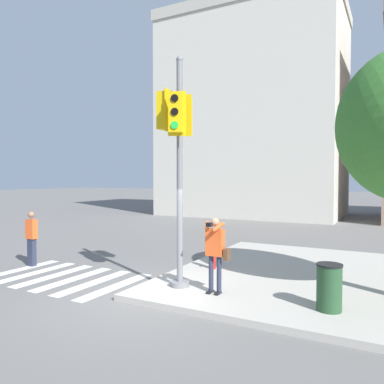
% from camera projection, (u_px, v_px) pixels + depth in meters
% --- Properties ---
extents(ground_plane, '(160.00, 160.00, 0.00)m').
position_uv_depth(ground_plane, '(145.00, 298.00, 8.61)').
color(ground_plane, slate).
extents(sidewalk_corner, '(8.00, 8.00, 0.14)m').
position_uv_depth(sidewalk_corner, '(328.00, 278.00, 10.04)').
color(sidewalk_corner, '#ADA89E').
rests_on(sidewalk_corner, ground_plane).
extents(crosswalk_stripes, '(4.08, 2.73, 0.01)m').
position_uv_depth(crosswalk_stripes, '(64.00, 277.00, 10.42)').
color(crosswalk_stripes, silver).
rests_on(crosswalk_stripes, ground_plane).
extents(traffic_signal_pole, '(0.89, 1.15, 5.52)m').
position_uv_depth(traffic_signal_pole, '(177.00, 142.00, 8.97)').
color(traffic_signal_pole, slate).
rests_on(traffic_signal_pole, sidewalk_corner).
extents(person_photographer, '(0.58, 0.54, 1.72)m').
position_uv_depth(person_photographer, '(215.00, 248.00, 8.48)').
color(person_photographer, black).
rests_on(person_photographer, sidewalk_corner).
extents(pedestrian_distant, '(0.34, 0.20, 1.72)m').
position_uv_depth(pedestrian_distant, '(32.00, 237.00, 11.76)').
color(pedestrian_distant, '#282D42').
rests_on(pedestrian_distant, ground_plane).
extents(fire_hydrant, '(0.18, 0.24, 0.81)m').
position_uv_depth(fire_hydrant, '(213.00, 255.00, 10.82)').
color(fire_hydrant, red).
rests_on(fire_hydrant, sidewalk_corner).
extents(trash_bin, '(0.51, 0.51, 0.93)m').
position_uv_depth(trash_bin, '(329.00, 287.00, 7.38)').
color(trash_bin, '#234728').
rests_on(trash_bin, sidewalk_corner).
extents(building_left, '(13.06, 8.77, 15.27)m').
position_uv_depth(building_left, '(254.00, 115.00, 28.75)').
color(building_left, beige).
rests_on(building_left, ground_plane).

